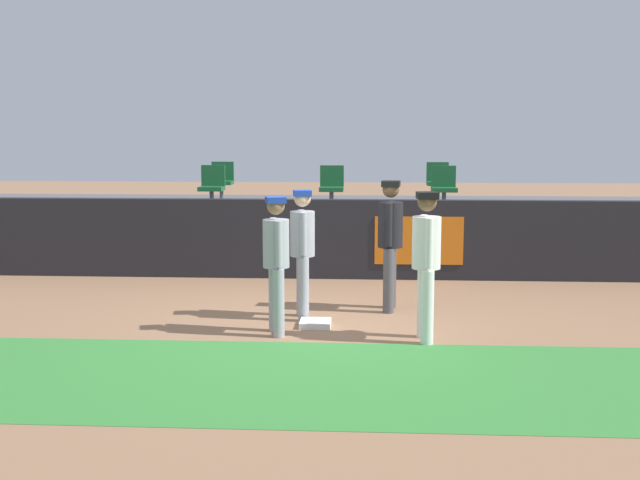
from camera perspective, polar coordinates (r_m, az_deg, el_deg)
The scene contains 14 objects.
ground_plane at distance 10.37m, azimuth -0.82°, elevation -6.13°, with size 60.00×60.00×0.00m, color #936B4C.
grass_foreground_strip at distance 8.13m, azimuth -2.06°, elevation -10.05°, with size 18.00×2.80×0.01m, color #388438.
first_base at distance 10.22m, azimuth -0.34°, elevation -6.10°, with size 0.40×0.40×0.08m, color white.
player_fielder_home at distance 9.44m, azimuth 7.76°, elevation -1.13°, with size 0.37×0.57×1.80m.
player_runner_visitor at distance 10.49m, azimuth -1.28°, elevation -0.34°, with size 0.38×0.48×1.74m.
player_coach_visitor at distance 9.68m, azimuth -3.21°, elevation -1.11°, with size 0.41×0.47×1.72m.
player_umpire at distance 11.01m, azimuth 5.14°, elevation 0.31°, with size 0.39×0.51×1.84m.
field_wall at distance 13.50m, azimuth 0.25°, elevation 0.08°, with size 18.00×0.26×1.37m.
bleacher_platform at distance 16.07m, azimuth 0.73°, elevation 0.74°, with size 18.00×4.80×1.05m, color #59595E.
seat_front_right at distance 14.90m, azimuth 9.00°, elevation 3.94°, with size 0.46×0.44×0.84m.
seat_back_right at distance 16.70m, azimuth 8.57°, elevation 4.35°, with size 0.46×0.44×0.84m.
seat_front_left at distance 15.13m, azimuth -7.86°, elevation 4.02°, with size 0.46×0.44×0.84m.
seat_back_left at distance 16.92m, azimuth -7.15°, elevation 4.42°, with size 0.48×0.44×0.84m.
seat_front_center at distance 14.85m, azimuth 0.85°, elevation 4.02°, with size 0.45×0.44×0.84m.
Camera 1 is at (0.75, -10.04, 2.49)m, focal length 43.96 mm.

